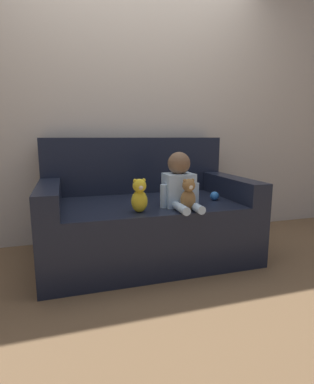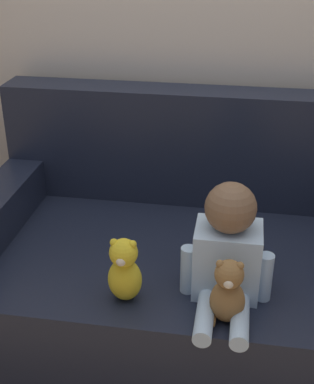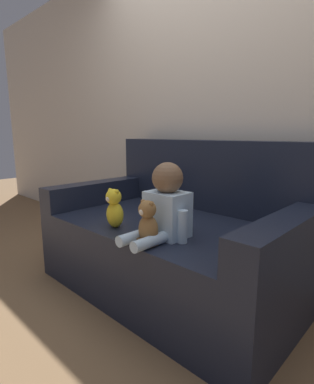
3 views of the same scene
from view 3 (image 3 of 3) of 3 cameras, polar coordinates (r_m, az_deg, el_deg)
ground_plane at (r=2.14m, az=2.72°, el=-17.61°), size 12.00×12.00×0.00m
wall_back at (r=2.36m, az=12.84°, el=17.51°), size 8.00×0.05×2.60m
couch at (r=2.04m, az=3.97°, el=-8.83°), size 1.64×0.99×0.98m
person_baby at (r=1.60m, az=1.55°, el=-2.73°), size 0.30×0.38×0.40m
teddy_bear_brown at (r=1.51m, az=-1.77°, el=-6.03°), size 0.13×0.10×0.23m
plush_toy_side at (r=1.79m, az=-8.12°, el=-3.11°), size 0.11×0.11×0.23m
toy_ball at (r=1.53m, az=14.63°, el=-8.91°), size 0.07×0.07×0.07m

